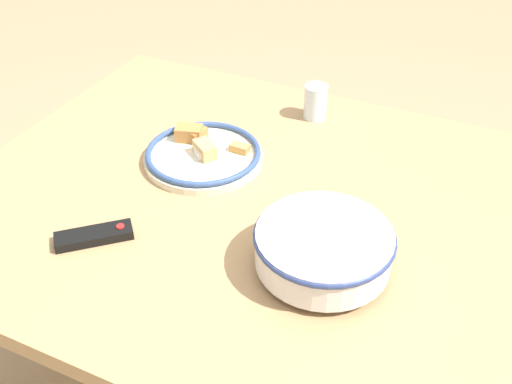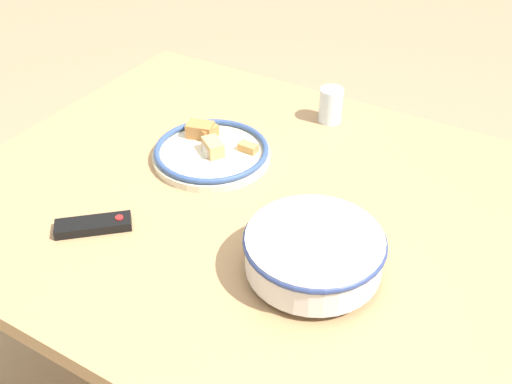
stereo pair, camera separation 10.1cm
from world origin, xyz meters
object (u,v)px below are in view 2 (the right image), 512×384
noodle_bowl (314,252)px  drinking_glass (331,105)px  food_plate (211,151)px  tv_remote (94,225)px

noodle_bowl → drinking_glass: (0.21, -0.53, -0.01)m
food_plate → drinking_glass: drinking_glass is taller
tv_remote → drinking_glass: 0.69m
drinking_glass → tv_remote: bearing=70.6°
tv_remote → noodle_bowl: bearing=62.9°
noodle_bowl → food_plate: noodle_bowl is taller
noodle_bowl → food_plate: (0.38, -0.23, -0.03)m
drinking_glass → noodle_bowl: bearing=111.9°
noodle_bowl → tv_remote: noodle_bowl is taller
food_plate → tv_remote: food_plate is taller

